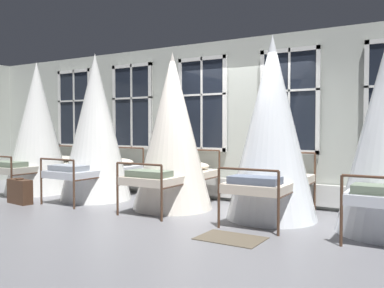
% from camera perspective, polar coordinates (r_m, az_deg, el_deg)
% --- Properties ---
extents(ground, '(25.29, 25.29, 0.00)m').
position_cam_1_polar(ground, '(6.67, 3.21, -9.64)').
color(ground, slate).
extents(back_wall_with_windows, '(13.65, 0.10, 3.03)m').
position_cam_1_polar(back_wall_with_windows, '(7.66, 7.46, 3.27)').
color(back_wall_with_windows, '#B2B7AD').
rests_on(back_wall_with_windows, ground).
extents(window_bank, '(9.65, 0.10, 2.68)m').
position_cam_1_polar(window_bank, '(7.55, 7.10, 0.03)').
color(window_bank, black).
rests_on(window_bank, ground).
extents(cot_first, '(1.36, 1.91, 2.77)m').
position_cam_1_polar(cot_first, '(9.29, -20.77, 1.90)').
color(cot_first, '#4C3323').
rests_on(cot_first, ground).
extents(cot_second, '(1.36, 1.93, 2.81)m').
position_cam_1_polar(cot_second, '(8.10, -13.31, 2.09)').
color(cot_second, '#4C3323').
rests_on(cot_second, ground).
extents(cot_third, '(1.36, 1.91, 2.66)m').
position_cam_1_polar(cot_third, '(6.98, -2.73, 1.56)').
color(cot_third, '#4C3323').
rests_on(cot_third, ground).
extents(cot_fourth, '(1.36, 1.91, 2.77)m').
position_cam_1_polar(cot_fourth, '(6.27, 11.08, 1.95)').
color(cot_fourth, '#4C3323').
rests_on(cot_fourth, ground).
extents(rug_fourth, '(0.81, 0.58, 0.01)m').
position_cam_1_polar(rug_fourth, '(5.20, 5.42, -12.98)').
color(rug_fourth, brown).
rests_on(rug_fourth, ground).
extents(suitcase_dark, '(0.58, 0.29, 0.47)m').
position_cam_1_polar(suitcase_dark, '(8.09, -22.90, -6.12)').
color(suitcase_dark, '#472D1E').
rests_on(suitcase_dark, ground).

